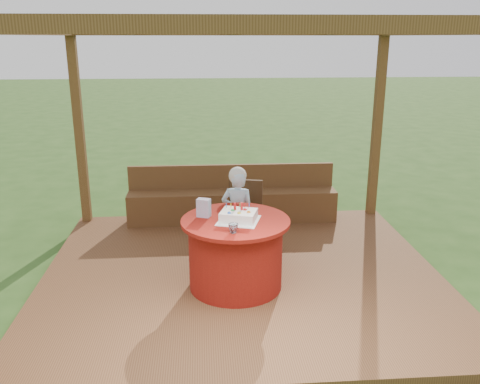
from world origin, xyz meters
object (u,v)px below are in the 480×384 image
at_px(bench, 232,203).
at_px(birthday_cake, 239,216).
at_px(chair, 244,212).
at_px(elderly_woman, 238,211).
at_px(table, 236,253).
at_px(drinking_glass, 233,228).
at_px(gift_bag, 204,208).

bearing_deg(bench, birthday_cake, -91.71).
relative_size(chair, birthday_cake, 1.73).
distance_m(chair, elderly_woman, 0.25).
height_order(bench, birthday_cake, birthday_cake).
distance_m(bench, chair, 1.07).
bearing_deg(elderly_woman, chair, 65.08).
relative_size(bench, table, 2.63).
bearing_deg(chair, drinking_glass, -99.23).
distance_m(elderly_woman, drinking_glass, 1.20).
distance_m(bench, gift_bag, 2.07).
bearing_deg(bench, table, -92.57).
bearing_deg(elderly_woman, birthday_cake, -93.40).
xyz_separation_m(chair, elderly_woman, (-0.10, -0.21, 0.09)).
bearing_deg(chair, bench, 94.67).
xyz_separation_m(table, gift_bag, (-0.33, 0.12, 0.47)).
relative_size(bench, birthday_cake, 5.94).
xyz_separation_m(bench, gift_bag, (-0.42, -1.94, 0.60)).
bearing_deg(bench, gift_bag, -102.19).
xyz_separation_m(birthday_cake, drinking_glass, (-0.08, -0.33, -0.01)).
relative_size(table, chair, 1.31).
distance_m(table, birthday_cake, 0.43).
xyz_separation_m(elderly_woman, drinking_glass, (-0.13, -1.17, 0.23)).
xyz_separation_m(bench, birthday_cake, (-0.06, -2.10, 0.55)).
xyz_separation_m(table, birthday_cake, (0.03, -0.04, 0.43)).
height_order(chair, gift_bag, gift_bag).
relative_size(table, gift_bag, 5.85).
bearing_deg(table, gift_bag, 160.33).
relative_size(chair, gift_bag, 4.48).
relative_size(elderly_woman, drinking_glass, 11.32).
distance_m(chair, gift_bag, 1.09).
bearing_deg(elderly_woman, bench, 89.42).
bearing_deg(table, birthday_cake, -53.33).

